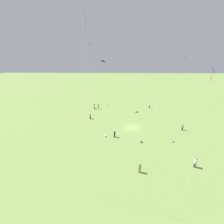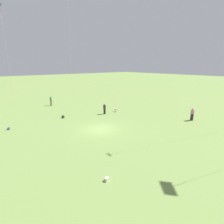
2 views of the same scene
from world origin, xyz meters
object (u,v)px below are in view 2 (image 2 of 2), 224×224
at_px(person_5, 105,109).
at_px(picnic_bag_1, 9,129).
at_px(person_1, 192,114).
at_px(dog_0, 116,110).
at_px(kite_2, 67,2).
at_px(kite_4, 1,15).
at_px(picnic_bag_2, 107,179).
at_px(person_0, 51,101).
at_px(picnic_bag_0, 63,117).

distance_m(person_5, picnic_bag_1, 13.41).
distance_m(person_1, picnic_bag_1, 24.26).
xyz_separation_m(person_5, dog_0, (-0.18, -2.31, -0.46)).
xyz_separation_m(kite_2, picnic_bag_1, (-13.83, 15.84, -19.94)).
height_order(person_1, dog_0, person_1).
distance_m(kite_4, dog_0, 25.20).
distance_m(kite_4, picnic_bag_2, 32.98).
bearing_deg(person_0, person_1, 157.48).
relative_size(dog_0, picnic_bag_0, 1.67).
relative_size(kite_4, picnic_bag_0, 41.07).
distance_m(person_5, kite_2, 25.00).
relative_size(person_0, picnic_bag_2, 4.76).
bearing_deg(person_1, picnic_bag_2, 164.88).
distance_m(person_5, dog_0, 2.37).
xyz_separation_m(person_0, picnic_bag_0, (-9.07, 1.74, -0.69)).
bearing_deg(picnic_bag_0, person_0, -10.86).
xyz_separation_m(kite_2, kite_4, (-0.09, 12.41, -4.31)).
bearing_deg(dog_0, kite_2, -119.63).
distance_m(person_1, person_5, 12.96).
bearing_deg(person_0, kite_2, -108.24).
bearing_deg(person_5, picnic_bag_2, 139.69).
height_order(kite_2, picnic_bag_0, kite_2).
bearing_deg(kite_4, dog_0, 114.03).
height_order(picnic_bag_1, picnic_bag_2, picnic_bag_1).
distance_m(person_5, picnic_bag_0, 6.50).
height_order(kite_2, kite_4, kite_2).
bearing_deg(picnic_bag_0, person_1, -133.18).
relative_size(kite_2, picnic_bag_1, 51.99).
distance_m(picnic_bag_1, picnic_bag_2, 15.64).
distance_m(person_1, kite_4, 34.79).
distance_m(person_1, picnic_bag_2, 17.81).
distance_m(kite_2, picnic_bag_0, 25.57).
relative_size(person_1, picnic_bag_2, 4.81).
xyz_separation_m(kite_4, picnic_bag_0, (-13.43, -3.75, -15.59)).
height_order(person_1, person_5, person_1).
relative_size(dog_0, picnic_bag_1, 1.66).
distance_m(kite_2, picnic_bag_1, 28.98).
height_order(person_1, kite_4, kite_4).
bearing_deg(dog_0, person_5, -33.03).
height_order(dog_0, picnic_bag_2, dog_0).
relative_size(person_0, person_5, 1.03).
bearing_deg(person_1, picnic_bag_0, 112.55).
height_order(picnic_bag_0, picnic_bag_2, picnic_bag_0).
xyz_separation_m(person_0, kite_4, (4.37, 5.49, 14.89)).
bearing_deg(kite_2, picnic_bag_0, 10.87).
bearing_deg(person_5, kite_4, 28.62).
bearing_deg(picnic_bag_2, person_0, -13.00).
height_order(kite_2, picnic_bag_2, kite_2).
height_order(kite_4, picnic_bag_2, kite_4).
bearing_deg(kite_4, person_5, 108.67).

